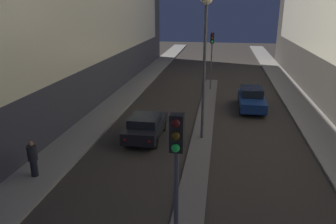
{
  "coord_description": "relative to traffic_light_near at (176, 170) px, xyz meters",
  "views": [
    {
      "loc": [
        0.94,
        -3.91,
        7.52
      ],
      "look_at": [
        -2.54,
        17.13,
        0.5
      ],
      "focal_mm": 35.0,
      "sensor_mm": 36.0,
      "label": 1
    }
  ],
  "objects": [
    {
      "name": "median_strip",
      "position": [
        0.0,
        12.34,
        -3.75
      ],
      "size": [
        1.2,
        28.58,
        0.11
      ],
      "color": "#66605B",
      "rests_on": "ground"
    },
    {
      "name": "traffic_light_near",
      "position": [
        0.0,
        0.0,
        0.0
      ],
      "size": [
        0.32,
        0.42,
        5.07
      ],
      "color": "#4C4C51",
      "rests_on": "median_strip"
    },
    {
      "name": "traffic_light_mid",
      "position": [
        0.0,
        22.6,
        0.0
      ],
      "size": [
        0.32,
        0.42,
        5.07
      ],
      "color": "#4C4C51",
      "rests_on": "median_strip"
    },
    {
      "name": "street_lamp",
      "position": [
        0.0,
        10.92,
        2.21
      ],
      "size": [
        0.61,
        0.61,
        8.0
      ],
      "color": "#4C4C51",
      "rests_on": "median_strip"
    },
    {
      "name": "car_left_lane",
      "position": [
        -3.28,
        10.59,
        -3.05
      ],
      "size": [
        1.89,
        4.18,
        1.45
      ],
      "color": "black",
      "rests_on": "ground"
    },
    {
      "name": "car_right_lane",
      "position": [
        3.28,
        17.45,
        -3.01
      ],
      "size": [
        1.82,
        4.63,
        1.59
      ],
      "color": "navy",
      "rests_on": "ground"
    },
    {
      "name": "pedestrian_on_left_sidewalk",
      "position": [
        -7.17,
        5.18,
        -2.8
      ],
      "size": [
        0.42,
        0.42,
        1.68
      ],
      "color": "black",
      "rests_on": "sidewalk_left"
    }
  ]
}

